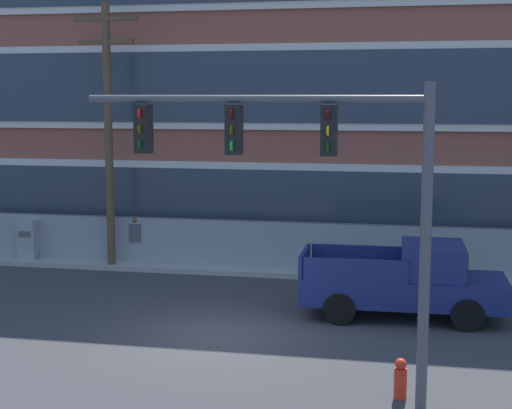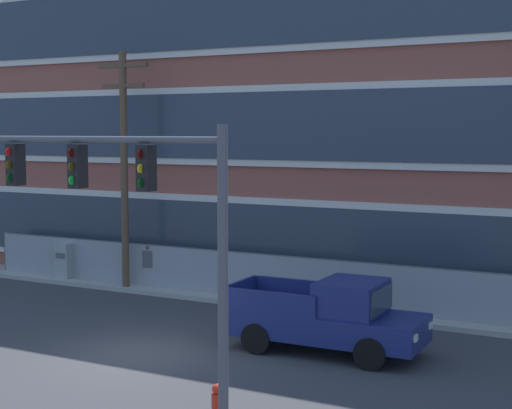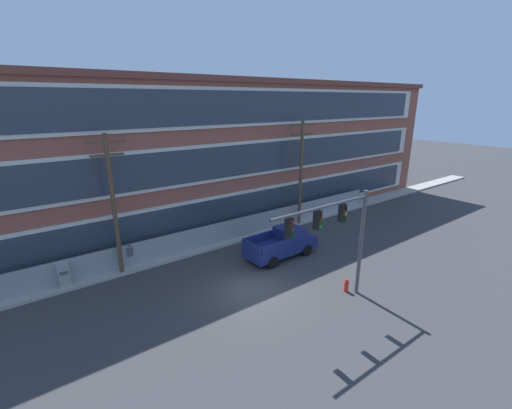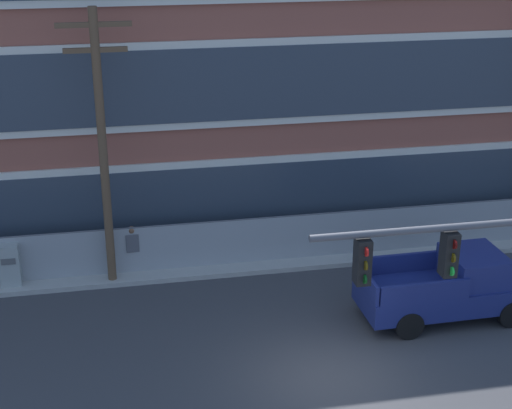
{
  "view_description": "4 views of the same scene",
  "coord_description": "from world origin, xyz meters",
  "px_view_note": "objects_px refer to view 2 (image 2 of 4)",
  "views": [
    {
      "loc": [
        4.38,
        -17.33,
        5.6
      ],
      "look_at": [
        0.11,
        3.91,
        2.61
      ],
      "focal_mm": 55.0,
      "sensor_mm": 36.0,
      "label": 1
    },
    {
      "loc": [
        11.96,
        -15.95,
        5.72
      ],
      "look_at": [
        1.2,
        4.3,
        3.57
      ],
      "focal_mm": 55.0,
      "sensor_mm": 36.0,
      "label": 2
    },
    {
      "loc": [
        -9.78,
        -13.62,
        10.26
      ],
      "look_at": [
        3.37,
        4.18,
        3.44
      ],
      "focal_mm": 24.0,
      "sensor_mm": 36.0,
      "label": 3
    },
    {
      "loc": [
        -5.0,
        -16.02,
        11.36
      ],
      "look_at": [
        -1.25,
        3.18,
        3.61
      ],
      "focal_mm": 55.0,
      "sensor_mm": 36.0,
      "label": 4
    }
  ],
  "objects_px": {
    "traffic_signal_mast": "(133,203)",
    "electrical_cabinet": "(65,263)",
    "pickup_truck_navy": "(329,318)",
    "utility_pole_near_corner": "(124,161)",
    "pedestrian_near_cabinet": "(149,264)",
    "fire_hydrant": "(218,403)"
  },
  "relations": [
    {
      "from": "utility_pole_near_corner",
      "to": "traffic_signal_mast",
      "type": "bearing_deg",
      "value": -51.72
    },
    {
      "from": "traffic_signal_mast",
      "to": "fire_hydrant",
      "type": "distance_m",
      "value": 4.3
    },
    {
      "from": "pedestrian_near_cabinet",
      "to": "fire_hydrant",
      "type": "distance_m",
      "value": 13.26
    },
    {
      "from": "traffic_signal_mast",
      "to": "electrical_cabinet",
      "type": "distance_m",
      "value": 15.23
    },
    {
      "from": "traffic_signal_mast",
      "to": "pedestrian_near_cabinet",
      "type": "relative_size",
      "value": 3.73
    },
    {
      "from": "utility_pole_near_corner",
      "to": "pedestrian_near_cabinet",
      "type": "xyz_separation_m",
      "value": [
        0.69,
        0.46,
        -3.69
      ]
    },
    {
      "from": "pickup_truck_navy",
      "to": "utility_pole_near_corner",
      "type": "bearing_deg",
      "value": 157.56
    },
    {
      "from": "utility_pole_near_corner",
      "to": "electrical_cabinet",
      "type": "distance_m",
      "value": 4.97
    },
    {
      "from": "traffic_signal_mast",
      "to": "pickup_truck_navy",
      "type": "distance_m",
      "value": 7.05
    },
    {
      "from": "pickup_truck_navy",
      "to": "utility_pole_near_corner",
      "type": "xyz_separation_m",
      "value": [
        -9.53,
        3.93,
        3.73
      ]
    },
    {
      "from": "pickup_truck_navy",
      "to": "fire_hydrant",
      "type": "relative_size",
      "value": 6.67
    },
    {
      "from": "electrical_cabinet",
      "to": "fire_hydrant",
      "type": "bearing_deg",
      "value": -37.67
    },
    {
      "from": "electrical_cabinet",
      "to": "utility_pole_near_corner",
      "type": "bearing_deg",
      "value": -3.87
    },
    {
      "from": "pickup_truck_navy",
      "to": "pedestrian_near_cabinet",
      "type": "distance_m",
      "value": 9.87
    },
    {
      "from": "utility_pole_near_corner",
      "to": "pickup_truck_navy",
      "type": "bearing_deg",
      "value": -22.44
    },
    {
      "from": "electrical_cabinet",
      "to": "pedestrian_near_cabinet",
      "type": "bearing_deg",
      "value": 3.88
    },
    {
      "from": "pickup_truck_navy",
      "to": "electrical_cabinet",
      "type": "xyz_separation_m",
      "value": [
        -12.58,
        4.14,
        -0.18
      ]
    },
    {
      "from": "utility_pole_near_corner",
      "to": "fire_hydrant",
      "type": "xyz_separation_m",
      "value": [
        9.47,
        -9.46,
        -4.28
      ]
    },
    {
      "from": "traffic_signal_mast",
      "to": "electrical_cabinet",
      "type": "bearing_deg",
      "value": 137.09
    },
    {
      "from": "utility_pole_near_corner",
      "to": "electrical_cabinet",
      "type": "height_order",
      "value": "utility_pole_near_corner"
    },
    {
      "from": "traffic_signal_mast",
      "to": "fire_hydrant",
      "type": "bearing_deg",
      "value": 13.83
    },
    {
      "from": "traffic_signal_mast",
      "to": "utility_pole_near_corner",
      "type": "relative_size",
      "value": 0.74
    }
  ]
}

